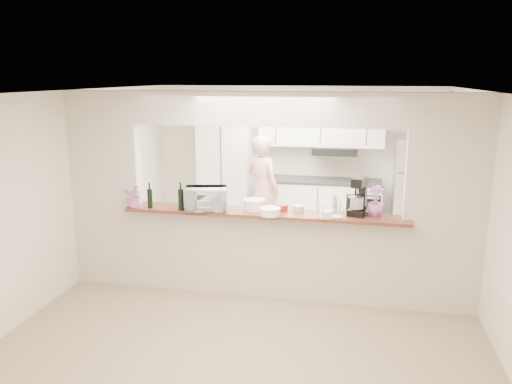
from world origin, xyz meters
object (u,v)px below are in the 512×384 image
(refrigerator, at_px, (417,189))
(person, at_px, (263,190))
(toaster_oven, at_px, (206,199))
(stand_mixer, at_px, (359,198))

(refrigerator, distance_m, person, 2.53)
(toaster_oven, bearing_deg, person, 69.11)
(refrigerator, distance_m, toaster_oven, 3.91)
(refrigerator, bearing_deg, toaster_oven, -135.00)
(toaster_oven, xyz_separation_m, stand_mixer, (1.80, 0.16, 0.06))
(toaster_oven, bearing_deg, stand_mixer, -7.74)
(refrigerator, height_order, stand_mixer, refrigerator)
(refrigerator, bearing_deg, person, -165.55)
(person, bearing_deg, stand_mixer, 160.11)
(stand_mixer, distance_m, person, 2.50)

